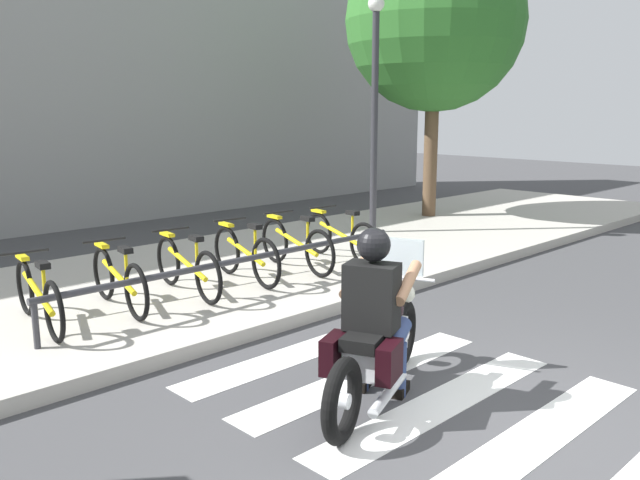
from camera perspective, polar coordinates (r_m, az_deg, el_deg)
The scene contains 17 objects.
ground_plane at distance 5.12m, azimuth 18.12°, elevation -16.10°, with size 48.00×48.00×0.00m, color #424244.
sidewalk at distance 8.57m, azimuth -14.10°, elevation -4.13°, with size 24.00×4.40×0.15m, color #B7B2A8.
crosswalk_stripe_2 at distance 5.10m, azimuth 18.01°, elevation -16.14°, with size 2.80×0.40×0.01m, color white.
crosswalk_stripe_3 at distance 5.47m, azimuth 10.38°, elevation -13.82°, with size 2.80×0.40×0.01m, color white.
crosswalk_stripe_4 at distance 5.92m, azimuth 3.93°, elevation -11.63°, with size 2.80×0.40×0.01m, color white.
crosswalk_stripe_5 at distance 6.44m, azimuth -1.46°, elevation -9.66°, with size 2.80×0.40×0.01m, color white.
motorcycle at distance 5.33m, azimuth 5.03°, elevation -9.08°, with size 2.02×0.99×1.21m.
rider at distance 5.14m, azimuth 4.79°, elevation -5.56°, with size 0.75×0.69×1.43m.
bicycle_0 at distance 7.11m, azimuth -23.30°, elevation -4.46°, with size 0.48×1.67×0.73m.
bicycle_1 at distance 7.45m, azimuth -17.09°, elevation -3.32°, with size 0.48×1.58×0.74m.
bicycle_2 at distance 7.86m, azimuth -11.49°, elevation -2.25°, with size 0.48×1.66×0.75m.
bicycle_3 at distance 8.34m, azimuth -6.50°, elevation -1.24°, with size 0.48×1.59×0.77m.
bicycle_4 at distance 8.89m, azimuth -2.09°, elevation -0.41°, with size 0.48×1.69×0.77m.
bicycle_5 at distance 9.48m, azimuth 1.78°, elevation 0.30°, with size 0.48×1.67×0.75m.
bike_rack at distance 7.64m, azimuth -6.52°, elevation -1.87°, with size 4.93×0.07×0.49m.
street_lamp at distance 11.55m, azimuth 4.79°, elevation 12.45°, with size 0.28×0.28×4.17m.
tree_near_rack at distance 13.63m, azimuth 9.96°, elevation 18.20°, with size 3.50×3.50×5.74m.
Camera 1 is at (-4.10, -2.01, 2.31)m, focal length 36.81 mm.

